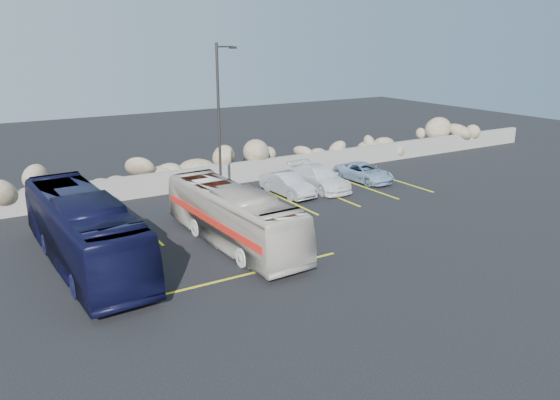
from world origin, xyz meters
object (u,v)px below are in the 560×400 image
car_b (288,184)px  car_d (364,172)px  vintage_bus (233,216)px  car_a (215,191)px  car_c (319,178)px  lamppost (220,118)px  tour_coach (84,230)px

car_b → car_d: (5.52, 0.22, -0.07)m
car_d → vintage_bus: bearing=-160.6°
vintage_bus → car_b: 7.67m
vintage_bus → car_d: bearing=22.5°
vintage_bus → car_a: size_ratio=2.31×
car_c → car_d: size_ratio=1.16×
lamppost → car_b: (3.31, -1.28, -3.69)m
vintage_bus → car_c: vintage_bus is taller
car_a → car_c: 6.22m
car_a → car_c: (6.20, -0.49, 0.01)m
car_b → car_d: car_b is taller
vintage_bus → car_a: (1.81, 5.69, -0.57)m
lamppost → car_b: size_ratio=2.18×
lamppost → tour_coach: (-8.19, -5.39, -2.92)m
vintage_bus → tour_coach: bearing=168.6°
vintage_bus → car_b: vintage_bus is taller
car_a → car_c: car_c is taller
lamppost → car_c: bearing=-11.2°
lamppost → tour_coach: 10.22m
car_a → car_c: size_ratio=0.84×
car_a → vintage_bus: bearing=-111.0°
lamppost → car_a: bearing=-137.3°
tour_coach → car_d: 17.57m
car_d → car_c: bearing=175.1°
tour_coach → car_b: size_ratio=2.69×
car_d → car_a: bearing=171.8°
lamppost → vintage_bus: (-2.47, -6.30, -3.08)m
car_a → car_b: 4.03m
car_a → car_c: bearing=-7.9°
car_b → car_d: size_ratio=0.95×
tour_coach → car_a: bearing=30.0°
car_c → car_d: car_c is taller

